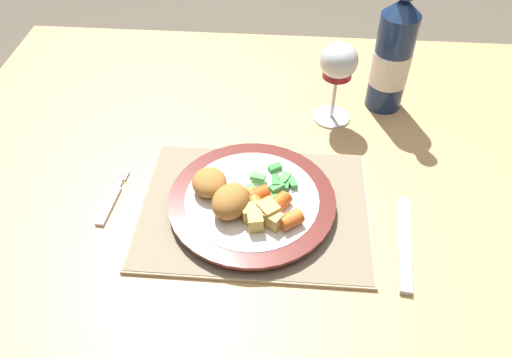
# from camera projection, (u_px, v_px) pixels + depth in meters

# --- Properties ---
(dining_table) EXTENTS (1.21, 0.94, 0.74)m
(dining_table) POSITION_uv_depth(u_px,v_px,m) (271.00, 210.00, 0.91)
(dining_table) COLOR tan
(dining_table) RESTS_ON ground
(placemat) EXTENTS (0.36, 0.27, 0.01)m
(placemat) POSITION_uv_depth(u_px,v_px,m) (255.00, 209.00, 0.79)
(placemat) COLOR tan
(placemat) RESTS_ON dining_table
(dinner_plate) EXTENTS (0.26, 0.26, 0.02)m
(dinner_plate) POSITION_uv_depth(u_px,v_px,m) (252.00, 202.00, 0.78)
(dinner_plate) COLOR white
(dinner_plate) RESTS_ON placemat
(breaded_croquettes) EXTENTS (0.11, 0.12, 0.04)m
(breaded_croquettes) POSITION_uv_depth(u_px,v_px,m) (224.00, 195.00, 0.75)
(breaded_croquettes) COLOR #A87033
(breaded_croquettes) RESTS_ON dinner_plate
(green_beans_pile) EXTENTS (0.08, 0.08, 0.02)m
(green_beans_pile) POSITION_uv_depth(u_px,v_px,m) (274.00, 184.00, 0.79)
(green_beans_pile) COLOR #338438
(green_beans_pile) RESTS_ON dinner_plate
(glazed_carrots) EXTENTS (0.09, 0.08, 0.02)m
(glazed_carrots) POSITION_uv_depth(u_px,v_px,m) (270.00, 206.00, 0.75)
(glazed_carrots) COLOR #CC5119
(glazed_carrots) RESTS_ON dinner_plate
(fork) EXTENTS (0.02, 0.12, 0.01)m
(fork) POSITION_uv_depth(u_px,v_px,m) (111.00, 201.00, 0.80)
(fork) COLOR silver
(fork) RESTS_ON dining_table
(table_knife) EXTENTS (0.04, 0.18, 0.01)m
(table_knife) POSITION_uv_depth(u_px,v_px,m) (405.00, 251.00, 0.73)
(table_knife) COLOR silver
(table_knife) RESTS_ON dining_table
(wine_glass) EXTENTS (0.07, 0.07, 0.16)m
(wine_glass) POSITION_uv_depth(u_px,v_px,m) (338.00, 66.00, 0.88)
(wine_glass) COLOR silver
(wine_glass) RESTS_ON dining_table
(bottle) EXTENTS (0.07, 0.07, 0.28)m
(bottle) POSITION_uv_depth(u_px,v_px,m) (393.00, 56.00, 0.91)
(bottle) COLOR navy
(bottle) RESTS_ON dining_table
(roast_potatoes) EXTENTS (0.07, 0.05, 0.03)m
(roast_potatoes) POSITION_uv_depth(u_px,v_px,m) (262.00, 215.00, 0.73)
(roast_potatoes) COLOR #E5BC66
(roast_potatoes) RESTS_ON dinner_plate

